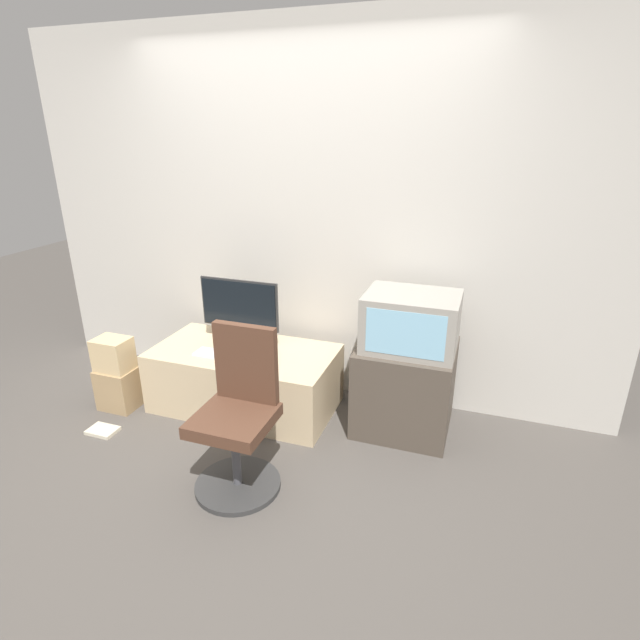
% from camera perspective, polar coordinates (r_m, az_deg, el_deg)
% --- Properties ---
extents(ground_plane, '(12.00, 12.00, 0.00)m').
position_cam_1_polar(ground_plane, '(3.04, -10.60, -18.30)').
color(ground_plane, '#4C4742').
extents(wall_back, '(4.40, 0.05, 2.60)m').
position_cam_1_polar(wall_back, '(3.60, -1.54, 11.38)').
color(wall_back, beige).
rests_on(wall_back, ground_plane).
extents(desk, '(1.28, 0.67, 0.44)m').
position_cam_1_polar(desk, '(3.66, -8.54, -6.59)').
color(desk, '#CCB289').
rests_on(desk, ground_plane).
extents(side_stand, '(0.61, 0.57, 0.60)m').
position_cam_1_polar(side_stand, '(3.40, 9.64, -7.55)').
color(side_stand, '#4C4238').
rests_on(side_stand, ground_plane).
extents(main_monitor, '(0.60, 0.19, 0.47)m').
position_cam_1_polar(main_monitor, '(3.63, -9.18, 1.28)').
color(main_monitor, '#2D2D2D').
rests_on(main_monitor, desk).
extents(keyboard, '(0.34, 0.13, 0.01)m').
position_cam_1_polar(keyboard, '(3.51, -11.54, -3.87)').
color(keyboard, silver).
rests_on(keyboard, desk).
extents(mouse, '(0.05, 0.04, 0.02)m').
position_cam_1_polar(mouse, '(3.44, -8.24, -4.13)').
color(mouse, '#4C4C51').
rests_on(mouse, desk).
extents(crt_tv, '(0.58, 0.44, 0.36)m').
position_cam_1_polar(crt_tv, '(3.17, 10.37, -0.20)').
color(crt_tv, gray).
rests_on(crt_tv, side_stand).
extents(office_chair, '(0.49, 0.49, 0.93)m').
position_cam_1_polar(office_chair, '(2.84, -9.30, -11.35)').
color(office_chair, '#333333').
rests_on(office_chair, ground_plane).
extents(cardboard_box_lower, '(0.26, 0.21, 0.30)m').
position_cam_1_polar(cardboard_box_lower, '(3.92, -22.01, -7.22)').
color(cardboard_box_lower, '#A3845B').
rests_on(cardboard_box_lower, ground_plane).
extents(cardboard_box_upper, '(0.24, 0.19, 0.24)m').
position_cam_1_polar(cardboard_box_upper, '(3.81, -22.57, -3.65)').
color(cardboard_box_upper, '#D1B27F').
rests_on(cardboard_box_upper, cardboard_box_lower).
extents(book, '(0.19, 0.14, 0.02)m').
position_cam_1_polar(book, '(3.73, -23.57, -11.51)').
color(book, beige).
rests_on(book, ground_plane).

